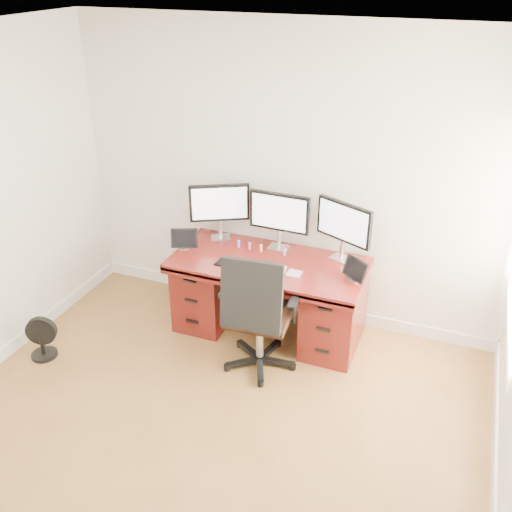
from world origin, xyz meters
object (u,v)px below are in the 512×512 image
(office_chair, at_px, (258,332))
(monitor_center, at_px, (279,214))
(floor_fan, at_px, (41,338))
(keyboard, at_px, (268,269))
(desk, at_px, (269,293))

(office_chair, height_order, monitor_center, monitor_center)
(office_chair, relative_size, floor_fan, 2.88)
(floor_fan, distance_m, keyboard, 2.05)
(office_chair, bearing_deg, desk, 95.88)
(desk, xyz_separation_m, office_chair, (0.10, -0.54, -0.04))
(desk, height_order, floor_fan, desk)
(desk, xyz_separation_m, floor_fan, (-1.70, -1.08, -0.22))
(floor_fan, bearing_deg, desk, 10.93)
(office_chair, xyz_separation_m, keyboard, (-0.05, 0.37, 0.39))
(office_chair, distance_m, keyboard, 0.54)
(keyboard, bearing_deg, desk, 95.91)
(floor_fan, height_order, keyboard, keyboard)
(keyboard, bearing_deg, monitor_center, 87.22)
(office_chair, bearing_deg, monitor_center, 92.75)
(desk, height_order, monitor_center, monitor_center)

